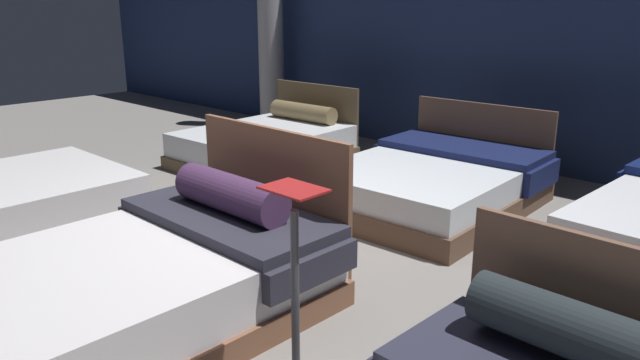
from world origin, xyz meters
name	(u,v)px	position (x,y,z in m)	size (l,w,h in m)	color
ground_plane	(285,269)	(0.00, 0.00, -0.01)	(18.00, 18.00, 0.02)	gray
showroom_back_wall	(536,14)	(0.00, 3.83, 1.75)	(18.00, 0.06, 3.50)	navy
bed_1	(158,276)	(-0.05, -1.02, 0.27)	(1.65, 2.14, 1.06)	brown
bed_3	(267,144)	(-2.35, 1.92, 0.23)	(1.54, 1.99, 0.86)	brown
bed_4	(433,183)	(0.01, 1.93, 0.23)	(1.75, 2.16, 0.87)	brown
price_sign	(296,322)	(1.16, -1.01, 0.43)	(0.28, 0.24, 1.10)	#3F3F44
support_pillar	(270,10)	(-3.92, 3.43, 1.75)	(0.38, 0.38, 3.50)	#99999E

